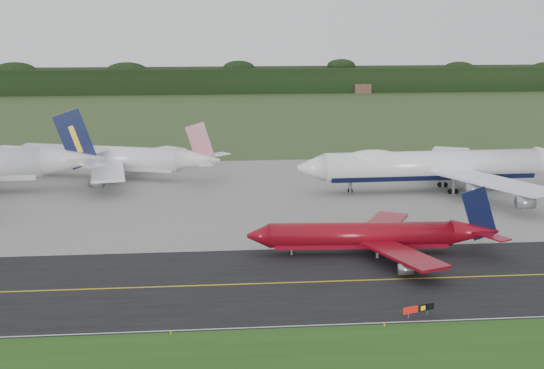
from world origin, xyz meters
The scene contains 12 objects.
ground centered at (0.00, 0.00, 0.00)m, with size 600.00×600.00×0.00m, color #374D24.
taxiway centered at (0.00, -4.00, 0.01)m, with size 400.00×32.00×0.02m, color black.
apron centered at (0.00, 51.00, 0.01)m, with size 400.00×78.00×0.01m, color gray.
taxiway_centreline centered at (0.00, -4.00, 0.03)m, with size 400.00×0.40×0.00m, color gold.
taxiway_edge_line centered at (0.00, -19.50, 0.03)m, with size 400.00×0.25×0.00m, color silver.
horizon_treeline centered at (0.00, 273.76, 5.47)m, with size 700.00×25.00×12.00m.
jet_ba_747 centered at (29.84, 51.06, 5.65)m, with size 65.96×54.71×16.60m.
jet_red_737 centered at (5.11, 8.23, 3.03)m, with size 40.62×33.11×10.97m.
jet_star_tail centered at (-43.19, 71.06, 4.68)m, with size 52.06×42.42×14.04m.
taxiway_sign centered at (4.81, -17.98, 1.08)m, with size 4.42×1.64×1.53m.
edge_marker_left centered at (-26.34, -20.50, 0.25)m, with size 0.16×0.16×0.50m, color yellow.
edge_marker_center centered at (-0.20, -20.50, 0.25)m, with size 0.16×0.16×0.50m, color yellow.
Camera 1 is at (-22.12, -106.01, 37.38)m, focal length 50.00 mm.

